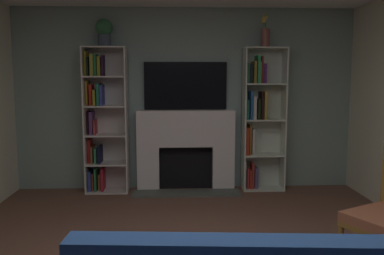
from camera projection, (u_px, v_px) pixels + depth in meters
wall_back_accent at (185, 99)px, 5.82m from camera, size 4.80×0.06×2.50m
fireplace at (186, 148)px, 5.76m from camera, size 1.44×0.52×1.11m
tv at (185, 86)px, 5.73m from camera, size 1.14×0.06×0.65m
bookshelf_left at (102, 119)px, 5.64m from camera, size 0.57×0.34×1.96m
bookshelf_right at (259, 118)px, 5.75m from camera, size 0.57×0.31×1.96m
potted_plant at (104, 31)px, 5.47m from camera, size 0.22×0.22×0.36m
vase_with_flowers at (265, 35)px, 5.58m from camera, size 0.12×0.12×0.44m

